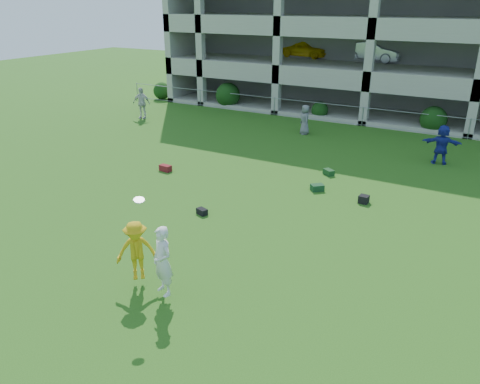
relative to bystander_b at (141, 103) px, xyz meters
The scene contains 13 objects.
ground 19.16m from the bystander_b, 46.58° to the right, with size 100.00×100.00×0.00m, color #235114.
bystander_b is the anchor object (origin of this frame).
bystander_c 10.88m from the bystander_b, ahead, with size 0.83×0.54×1.70m, color slate.
bystander_d 18.37m from the bystander_b, ahead, with size 1.75×0.56×1.89m, color navy.
bag_red_a 10.69m from the bystander_b, 44.14° to the right, with size 0.55×0.30×0.28m, color #580F1F.
bag_black_b 15.72m from the bystander_b, 41.87° to the right, with size 0.40×0.25×0.22m, color black.
bag_green_c 15.84m from the bystander_b, 23.26° to the right, with size 0.50×0.35×0.26m, color #133513.
crate_d 17.81m from the bystander_b, 21.61° to the right, with size 0.35×0.35×0.30m, color black.
bag_green_g 14.95m from the bystander_b, 16.51° to the right, with size 0.50×0.30×0.25m, color #133617.
frisbee_contest 20.02m from the bystander_b, 49.26° to the right, with size 2.03×1.19×2.62m.
parking_garage 19.70m from the bystander_b, 46.41° to the left, with size 30.00×14.00×12.00m.
fence 14.11m from the bystander_b, 21.20° to the left, with size 36.06×0.06×1.20m.
shrub_row 18.68m from the bystander_b, 18.11° to the left, with size 34.38×2.52×3.50m.
Camera 1 is at (7.34, -9.37, 7.27)m, focal length 35.00 mm.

